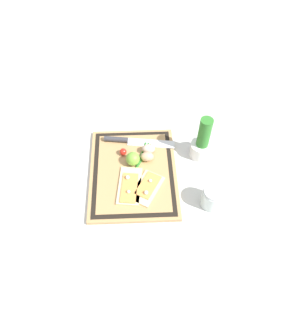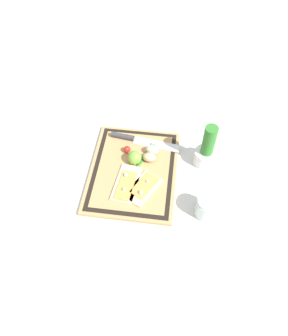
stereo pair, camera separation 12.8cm
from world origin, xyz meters
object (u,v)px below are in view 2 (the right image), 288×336
pizza_slice_far (143,188)px  sauce_jar (207,208)px  pizza_slice_near (126,184)px  herb_pot (207,151)px  cherry_tomato_red (127,149)px  knife (134,139)px  egg_brown (149,157)px  lime (134,157)px  egg_pink (152,150)px

pizza_slice_far → sauce_jar: size_ratio=1.96×
pizza_slice_near → herb_pot: 0.34m
pizza_slice_near → cherry_tomato_red: bearing=-171.9°
knife → egg_brown: (0.10, 0.08, 0.01)m
pizza_slice_far → herb_pot: bearing=127.0°
pizza_slice_near → cherry_tomato_red: (-0.16, -0.02, 0.01)m
knife → sauce_jar: bearing=45.7°
egg_brown → lime: size_ratio=0.96×
knife → egg_pink: egg_pink is taller
cherry_tomato_red → sauce_jar: size_ratio=0.33×
pizza_slice_far → cherry_tomato_red: size_ratio=6.00×
knife → sauce_jar: size_ratio=3.43×
egg_brown → herb_pot: herb_pot is taller
pizza_slice_near → egg_brown: 0.15m
pizza_slice_near → pizza_slice_far: size_ratio=1.05×
egg_brown → knife: bearing=-142.0°
egg_pink → pizza_slice_far: bearing=-4.1°
knife → sauce_jar: 0.43m
knife → herb_pot: size_ratio=1.50×
herb_pot → sauce_jar: bearing=2.3°
pizza_slice_near → lime: lime is taller
cherry_tomato_red → egg_brown: bearing=70.6°
sauce_jar → knife: bearing=-134.3°
pizza_slice_far → egg_brown: bearing=177.6°
herb_pot → sauce_jar: size_ratio=2.28×
herb_pot → pizza_slice_near: bearing=-61.1°
pizza_slice_near → knife: bearing=-178.8°
pizza_slice_far → egg_brown: 0.14m
egg_pink → knife: bearing=-125.1°
pizza_slice_far → herb_pot: 0.29m
pizza_slice_far → pizza_slice_near: bearing=-97.6°
cherry_tomato_red → sauce_jar: (0.24, 0.33, 0.01)m
pizza_slice_near → herb_pot: (-0.16, 0.30, 0.05)m
egg_brown → pizza_slice_far: bearing=-2.4°
pizza_slice_far → herb_pot: herb_pot is taller
egg_brown → pizza_slice_near: bearing=-29.5°
lime → sauce_jar: size_ratio=0.64×
pizza_slice_far → knife: 0.25m
egg_pink → lime: lime is taller
knife → pizza_slice_far: bearing=16.9°
pizza_slice_near → lime: (-0.11, 0.01, 0.02)m
egg_brown → sauce_jar: sauce_jar is taller
egg_brown → lime: bearing=-76.1°
cherry_tomato_red → egg_pink: bearing=93.4°
knife → egg_brown: 0.13m
cherry_tomato_red → herb_pot: herb_pot is taller
pizza_slice_near → herb_pot: herb_pot is taller
egg_brown → cherry_tomato_red: bearing=-109.4°
knife → egg_pink: bearing=54.9°
pizza_slice_near → herb_pot: size_ratio=0.90×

